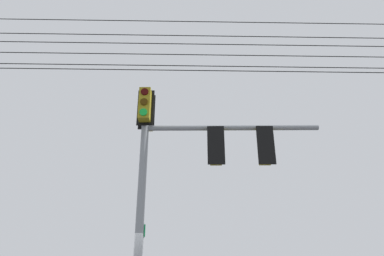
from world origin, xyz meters
name	(u,v)px	position (x,y,z in m)	size (l,w,h in m)	color
signal_mast_assembly	(181,153)	(1.22, 0.68, 4.51)	(4.00, 3.41, 6.28)	gray
overhead_wire_span	(190,48)	(1.36, 0.85, 7.81)	(19.73, 17.07, 1.88)	black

